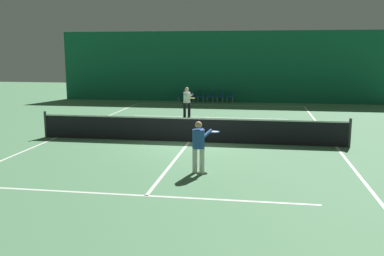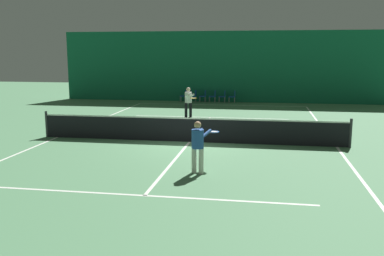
% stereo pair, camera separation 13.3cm
% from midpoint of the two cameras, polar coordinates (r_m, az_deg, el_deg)
% --- Properties ---
extents(ground_plane, '(60.00, 60.00, 0.00)m').
position_cam_midpoint_polar(ground_plane, '(16.62, -0.60, -1.86)').
color(ground_plane, '#4C7F56').
extents(backdrop_curtain, '(23.00, 0.12, 4.87)m').
position_cam_midpoint_polar(backdrop_curtain, '(29.98, 3.85, 8.16)').
color(backdrop_curtain, '#146042').
rests_on(backdrop_curtain, ground).
extents(court_line_baseline_far, '(11.00, 0.10, 0.00)m').
position_cam_midpoint_polar(court_line_baseline_far, '(28.27, 3.44, 3.09)').
color(court_line_baseline_far, silver).
rests_on(court_line_baseline_far, ground).
extents(court_line_service_far, '(8.25, 0.10, 0.00)m').
position_cam_midpoint_polar(court_line_service_far, '(22.85, 2.08, 1.43)').
color(court_line_service_far, silver).
rests_on(court_line_service_far, ground).
extents(court_line_service_near, '(8.25, 0.10, 0.00)m').
position_cam_midpoint_polar(court_line_service_near, '(10.58, -6.48, -8.96)').
color(court_line_service_near, silver).
rests_on(court_line_service_near, ground).
extents(court_line_sideline_left, '(0.10, 23.80, 0.00)m').
position_cam_midpoint_polar(court_line_sideline_left, '(18.34, -17.80, -1.21)').
color(court_line_sideline_left, silver).
rests_on(court_line_sideline_left, ground).
extents(court_line_sideline_right, '(0.10, 23.80, 0.00)m').
position_cam_midpoint_polar(court_line_sideline_right, '(16.62, 18.45, -2.38)').
color(court_line_sideline_right, silver).
rests_on(court_line_sideline_right, ground).
extents(court_line_centre, '(0.10, 12.80, 0.00)m').
position_cam_midpoint_polar(court_line_centre, '(16.62, -0.60, -1.86)').
color(court_line_centre, silver).
rests_on(court_line_centre, ground).
extents(tennis_net, '(12.00, 0.10, 1.07)m').
position_cam_midpoint_polar(tennis_net, '(16.52, -0.60, -0.13)').
color(tennis_net, black).
rests_on(tennis_net, ground).
extents(player_near, '(0.80, 1.32, 1.52)m').
position_cam_midpoint_polar(player_near, '(12.21, 0.67, -2.00)').
color(player_near, beige).
rests_on(player_near, ground).
extents(player_far, '(0.88, 1.34, 1.60)m').
position_cam_midpoint_polar(player_far, '(22.74, -0.83, 3.76)').
color(player_far, black).
rests_on(player_far, ground).
extents(courtside_chair_0, '(0.44, 0.44, 0.84)m').
position_cam_midpoint_polar(courtside_chair_0, '(29.93, -1.42, 4.43)').
color(courtside_chair_0, '#99999E').
rests_on(courtside_chair_0, ground).
extents(courtside_chair_1, '(0.44, 0.44, 0.84)m').
position_cam_midpoint_polar(courtside_chair_1, '(29.81, -0.13, 4.41)').
color(courtside_chair_1, '#99999E').
rests_on(courtside_chair_1, ground).
extents(courtside_chair_2, '(0.44, 0.44, 0.84)m').
position_cam_midpoint_polar(courtside_chair_2, '(29.71, 1.17, 4.39)').
color(courtside_chair_2, '#99999E').
rests_on(courtside_chair_2, ground).
extents(courtside_chair_3, '(0.44, 0.44, 0.84)m').
position_cam_midpoint_polar(courtside_chair_3, '(29.63, 2.47, 4.36)').
color(courtside_chair_3, '#99999E').
rests_on(courtside_chair_3, ground).
extents(courtside_chair_4, '(0.44, 0.44, 0.84)m').
position_cam_midpoint_polar(courtside_chair_4, '(29.56, 3.78, 4.34)').
color(courtside_chair_4, '#99999E').
rests_on(courtside_chair_4, ground).
extents(courtside_chair_5, '(0.44, 0.44, 0.84)m').
position_cam_midpoint_polar(courtside_chair_5, '(29.51, 5.09, 4.31)').
color(courtside_chair_5, '#99999E').
rests_on(courtside_chair_5, ground).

